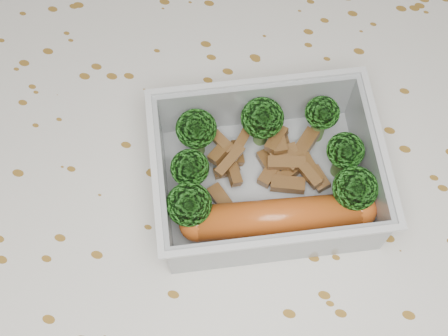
# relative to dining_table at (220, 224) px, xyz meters

# --- Properties ---
(dining_table) EXTENTS (1.40, 0.90, 0.75)m
(dining_table) POSITION_rel_dining_table_xyz_m (0.00, 0.00, 0.00)
(dining_table) COLOR brown
(dining_table) RESTS_ON ground
(tablecloth) EXTENTS (1.46, 0.96, 0.19)m
(tablecloth) POSITION_rel_dining_table_xyz_m (0.00, 0.00, 0.05)
(tablecloth) COLOR white
(tablecloth) RESTS_ON dining_table
(lunch_container) EXTENTS (0.21, 0.19, 0.06)m
(lunch_container) POSITION_rel_dining_table_xyz_m (0.03, 0.01, 0.11)
(lunch_container) COLOR #B5BCC3
(lunch_container) RESTS_ON tablecloth
(broccoli_florets) EXTENTS (0.16, 0.13, 0.05)m
(broccoli_florets) POSITION_rel_dining_table_xyz_m (0.03, 0.02, 0.13)
(broccoli_florets) COLOR #608C3F
(broccoli_florets) RESTS_ON lunch_container
(meat_pile) EXTENTS (0.10, 0.09, 0.03)m
(meat_pile) POSITION_rel_dining_table_xyz_m (0.04, 0.03, 0.11)
(meat_pile) COLOR brown
(meat_pile) RESTS_ON lunch_container
(sausage) EXTENTS (0.14, 0.07, 0.03)m
(sausage) POSITION_rel_dining_table_xyz_m (0.05, -0.02, 0.11)
(sausage) COLOR #B74F19
(sausage) RESTS_ON lunch_container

